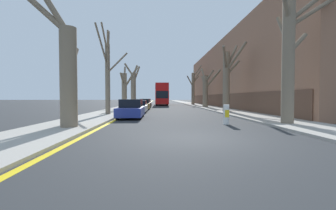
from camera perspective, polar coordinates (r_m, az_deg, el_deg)
The scene contains 19 objects.
ground_plane at distance 8.63m, azimuth 7.12°, elevation -8.59°, with size 300.00×300.00×0.00m, color #2B2D30.
sidewalk_left at distance 58.60m, azimuth -7.13°, elevation 0.41°, with size 3.46×120.00×0.12m, color #A39E93.
sidewalk_right at distance 58.90m, azimuth 5.29°, elevation 0.43°, with size 3.46×120.00×0.12m, color #A39E93.
building_facade_right at distance 40.15m, azimuth 19.01°, elevation 7.01°, with size 10.08×48.72×10.45m.
kerb_line_stripe at distance 58.47m, azimuth -5.27°, elevation 0.36°, with size 0.24×120.00×0.01m, color yellow.
street_tree_left_0 at distance 12.26m, azimuth -24.46°, elevation 8.30°, with size 2.39×2.02×7.96m.
street_tree_left_1 at distance 20.46m, azimuth -15.08°, elevation 7.85°, with size 2.16×3.31×7.84m.
street_tree_left_2 at distance 29.57m, azimuth -10.94°, elevation 4.00°, with size 2.26×3.06×5.74m.
street_tree_left_3 at distance 38.51m, azimuth -8.78°, elevation 4.46°, with size 2.66×1.96×7.36m.
street_tree_right_0 at distance 14.57m, azimuth 28.73°, elevation 11.23°, with size 4.41×2.55×8.10m.
street_tree_right_1 at distance 24.60m, azimuth 14.79°, elevation 6.58°, with size 2.63×2.96×7.08m.
street_tree_right_2 at distance 35.56m, azimuth 9.57°, elevation 4.12°, with size 2.67×3.22×6.34m.
street_tree_right_3 at distance 47.71m, azimuth 6.48°, elevation 4.71°, with size 3.50×4.67×8.15m.
double_decker_bus at distance 47.17m, azimuth -1.59°, elevation 2.98°, with size 2.55×11.96×4.33m.
parked_car_0 at distance 17.44m, azimuth -9.37°, elevation -1.06°, with size 1.81×4.09×1.44m.
parked_car_1 at distance 23.71m, azimuth -7.48°, elevation -0.43°, with size 1.74×4.43×1.27m.
parked_car_2 at distance 29.91m, azimuth -6.40°, elevation 0.15°, with size 1.87×4.00×1.39m.
parked_car_3 at distance 35.41m, azimuth -5.76°, elevation 0.42°, with size 1.78×4.34×1.39m.
traffic_bollard at distance 13.53m, azimuth 14.57°, elevation -2.33°, with size 0.34×0.35×1.17m.
Camera 1 is at (-1.39, -8.37, 1.57)m, focal length 24.00 mm.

